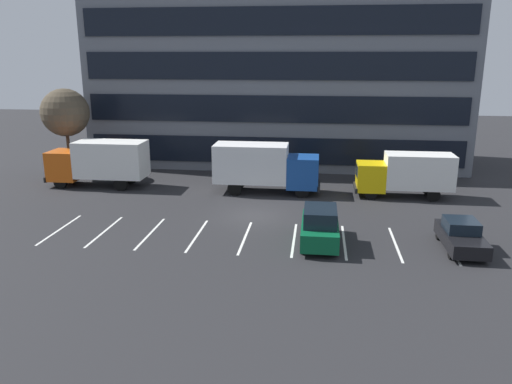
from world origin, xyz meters
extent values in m
plane|color=#262628|center=(0.00, 0.00, 0.00)|extent=(120.00, 120.00, 0.00)
cube|color=slate|center=(0.00, 18.00, 9.00)|extent=(34.02, 10.60, 18.00)
cube|color=black|center=(0.00, 12.64, 1.98)|extent=(32.66, 0.16, 2.30)
cube|color=black|center=(0.00, 12.64, 5.58)|extent=(32.66, 0.16, 2.30)
cube|color=black|center=(0.00, 12.64, 9.18)|extent=(32.66, 0.16, 2.30)
cube|color=black|center=(0.00, 12.64, 12.78)|extent=(32.66, 0.16, 2.30)
cube|color=silver|center=(-11.20, -4.03, 0.00)|extent=(0.14, 5.40, 0.01)
cube|color=silver|center=(-8.40, -4.03, 0.00)|extent=(0.14, 5.40, 0.01)
cube|color=silver|center=(-5.60, -4.03, 0.00)|extent=(0.14, 5.40, 0.01)
cube|color=silver|center=(-2.80, -4.03, 0.00)|extent=(0.14, 5.40, 0.01)
cube|color=silver|center=(0.00, -4.03, 0.00)|extent=(0.14, 5.40, 0.01)
cube|color=silver|center=(2.80, -4.03, 0.00)|extent=(0.14, 5.40, 0.01)
cube|color=silver|center=(5.60, -4.03, 0.00)|extent=(0.14, 5.40, 0.01)
cube|color=silver|center=(8.40, -4.03, 0.00)|extent=(0.14, 5.40, 0.01)
cube|color=silver|center=(11.20, -4.03, 0.00)|extent=(0.14, 5.40, 0.01)
cube|color=#194799|center=(2.92, 5.86, 1.68)|extent=(2.31, 2.52, 2.31)
cube|color=black|center=(4.06, 5.86, 2.14)|extent=(0.06, 2.11, 1.02)
cube|color=white|center=(-0.96, 5.86, 2.26)|extent=(5.46, 2.62, 2.83)
cube|color=black|center=(4.13, 5.86, 0.68)|extent=(0.21, 2.52, 0.42)
cylinder|color=black|center=(2.92, 6.94, 0.52)|extent=(1.05, 0.31, 1.05)
cylinder|color=black|center=(2.92, 4.78, 0.52)|extent=(1.05, 0.31, 1.05)
cylinder|color=black|center=(-2.05, 6.94, 0.52)|extent=(1.05, 0.31, 1.05)
cylinder|color=black|center=(-2.05, 4.78, 0.52)|extent=(1.05, 0.31, 1.05)
cube|color=yellow|center=(7.88, 5.84, 1.47)|extent=(2.02, 2.21, 2.02)
cube|color=black|center=(6.89, 5.84, 1.88)|extent=(0.06, 1.85, 0.89)
cube|color=white|center=(11.29, 5.84, 1.98)|extent=(4.78, 2.30, 2.48)
cube|color=black|center=(6.82, 5.84, 0.60)|extent=(0.18, 2.21, 0.37)
cylinder|color=black|center=(7.88, 4.89, 0.46)|extent=(0.92, 0.28, 0.92)
cylinder|color=black|center=(7.88, 6.78, 0.46)|extent=(0.92, 0.28, 0.92)
cylinder|color=black|center=(12.24, 4.89, 0.46)|extent=(0.92, 0.28, 0.92)
cylinder|color=black|center=(12.24, 6.78, 0.46)|extent=(0.92, 0.28, 0.92)
cube|color=#D85914|center=(-15.84, 6.11, 1.65)|extent=(2.27, 2.48, 2.27)
cube|color=black|center=(-16.96, 6.11, 2.11)|extent=(0.06, 2.08, 1.00)
cube|color=white|center=(-12.01, 6.11, 2.22)|extent=(5.37, 2.58, 2.79)
cube|color=black|center=(-17.03, 6.11, 0.67)|extent=(0.21, 2.48, 0.41)
cylinder|color=black|center=(-15.84, 5.05, 0.52)|extent=(1.03, 0.31, 1.03)
cylinder|color=black|center=(-15.84, 7.18, 0.52)|extent=(1.03, 0.31, 1.03)
cylinder|color=black|center=(-10.94, 5.05, 0.52)|extent=(1.03, 0.31, 1.03)
cylinder|color=black|center=(-10.94, 7.18, 0.52)|extent=(1.03, 0.31, 1.03)
cube|color=#0C5933|center=(4.22, -4.48, 0.77)|extent=(1.99, 4.70, 0.97)
cube|color=black|center=(4.22, -4.71, 1.69)|extent=(1.75, 2.58, 0.87)
cylinder|color=black|center=(3.35, -2.98, 0.35)|extent=(0.22, 0.69, 0.69)
cylinder|color=black|center=(5.10, -2.98, 0.35)|extent=(0.22, 0.69, 0.69)
cylinder|color=black|center=(3.35, -5.98, 0.35)|extent=(0.22, 0.69, 0.69)
cylinder|color=black|center=(5.10, -5.98, 0.35)|extent=(0.22, 0.69, 0.69)
cube|color=black|center=(11.72, -4.41, 0.61)|extent=(1.86, 4.45, 0.73)
cube|color=black|center=(11.72, -4.19, 1.28)|extent=(1.64, 1.87, 0.62)
cylinder|color=black|center=(12.53, -5.84, 0.31)|extent=(0.23, 0.62, 0.62)
cylinder|color=black|center=(10.91, -5.84, 0.31)|extent=(0.23, 0.62, 0.62)
cylinder|color=black|center=(12.53, -2.99, 0.31)|extent=(0.23, 0.62, 0.62)
cylinder|color=black|center=(10.91, -2.99, 0.31)|extent=(0.23, 0.62, 0.62)
cylinder|color=#473323|center=(-17.00, 9.07, 1.95)|extent=(0.28, 0.28, 3.89)
sphere|color=#4C4233|center=(-17.00, 9.07, 5.45)|extent=(3.96, 3.96, 3.96)
camera|label=1|loc=(3.96, -30.92, 10.09)|focal=35.46mm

